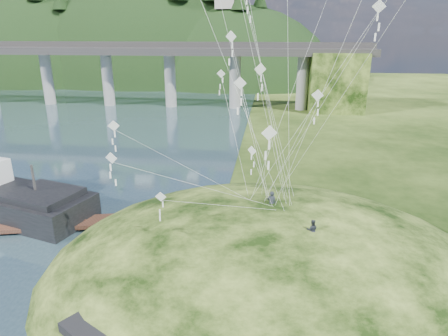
# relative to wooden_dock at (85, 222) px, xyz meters

# --- Properties ---
(ground) EXTENTS (320.00, 320.00, 0.00)m
(ground) POSITION_rel_wooden_dock_xyz_m (9.41, -7.68, -0.48)
(ground) COLOR black
(ground) RESTS_ON ground
(grass_hill) EXTENTS (36.00, 32.00, 13.00)m
(grass_hill) POSITION_rel_wooden_dock_xyz_m (17.41, -5.68, -1.98)
(grass_hill) COLOR black
(grass_hill) RESTS_ON ground
(bridge) EXTENTS (160.00, 11.00, 15.00)m
(bridge) POSITION_rel_wooden_dock_xyz_m (-17.05, 62.38, 9.22)
(bridge) COLOR #2D2B2B
(bridge) RESTS_ON ground
(far_ridge) EXTENTS (153.00, 70.00, 94.50)m
(far_ridge) POSITION_rel_wooden_dock_xyz_m (-34.17, 114.49, -7.92)
(far_ridge) COLOR black
(far_ridge) RESTS_ON ground
(wooden_dock) EXTENTS (15.42, 5.94, 1.09)m
(wooden_dock) POSITION_rel_wooden_dock_xyz_m (0.00, 0.00, 0.00)
(wooden_dock) COLOR #3E2219
(wooden_dock) RESTS_ON ground
(kite_flyers) EXTENTS (3.48, 4.57, 2.00)m
(kite_flyers) POSITION_rel_wooden_dock_xyz_m (18.67, -5.53, 5.30)
(kite_flyers) COLOR #252931
(kite_flyers) RESTS_ON ground
(kite_swarm) EXTENTS (20.42, 15.74, 21.71)m
(kite_swarm) POSITION_rel_wooden_dock_xyz_m (16.42, -6.39, 17.99)
(kite_swarm) COLOR silver
(kite_swarm) RESTS_ON ground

